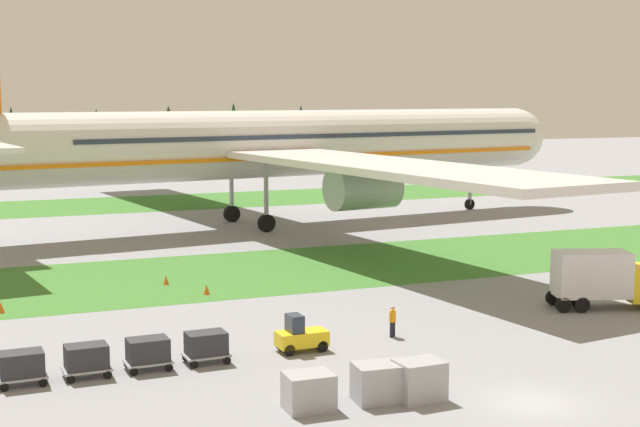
# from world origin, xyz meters

# --- Properties ---
(ground_plane) EXTENTS (400.00, 400.00, 0.00)m
(ground_plane) POSITION_xyz_m (0.00, 0.00, 0.00)
(ground_plane) COLOR gray
(grass_strip_near) EXTENTS (320.00, 17.31, 0.01)m
(grass_strip_near) POSITION_xyz_m (0.00, 32.64, 0.00)
(grass_strip_near) COLOR #3D752D
(grass_strip_near) RESTS_ON ground
(grass_strip_far) EXTENTS (320.00, 17.31, 0.01)m
(grass_strip_far) POSITION_xyz_m (0.00, 79.26, 0.00)
(grass_strip_far) COLOR #3D752D
(grass_strip_far) RESTS_ON ground
(airliner) EXTENTS (71.92, 88.61, 23.11)m
(airliner) POSITION_xyz_m (7.15, 55.62, 8.28)
(airliner) COLOR silver
(airliner) RESTS_ON ground
(baggage_tug) EXTENTS (2.63, 1.36, 1.97)m
(baggage_tug) POSITION_xyz_m (-6.41, 11.17, 0.81)
(baggage_tug) COLOR yellow
(baggage_tug) RESTS_ON ground
(cargo_dolly_lead) EXTENTS (2.23, 1.55, 1.55)m
(cargo_dolly_lead) POSITION_xyz_m (-11.44, 11.07, 0.92)
(cargo_dolly_lead) COLOR #A3A3A8
(cargo_dolly_lead) RESTS_ON ground
(cargo_dolly_second) EXTENTS (2.23, 1.55, 1.55)m
(cargo_dolly_second) POSITION_xyz_m (-14.34, 11.00, 0.92)
(cargo_dolly_second) COLOR #A3A3A8
(cargo_dolly_second) RESTS_ON ground
(cargo_dolly_third) EXTENTS (2.23, 1.55, 1.55)m
(cargo_dolly_third) POSITION_xyz_m (-17.23, 10.94, 0.92)
(cargo_dolly_third) COLOR #A3A3A8
(cargo_dolly_third) RESTS_ON ground
(cargo_dolly_fourth) EXTENTS (2.23, 1.55, 1.55)m
(cargo_dolly_fourth) POSITION_xyz_m (-20.13, 10.88, 0.92)
(cargo_dolly_fourth) COLOR #A3A3A8
(cargo_dolly_fourth) RESTS_ON ground
(catering_truck) EXTENTS (7.32, 4.44, 3.58)m
(catering_truck) POSITION_xyz_m (14.56, 13.01, 1.95)
(catering_truck) COLOR yellow
(catering_truck) RESTS_ON ground
(ground_crew_marshaller) EXTENTS (0.49, 0.36, 1.74)m
(ground_crew_marshaller) POSITION_xyz_m (-0.73, 11.92, 0.95)
(ground_crew_marshaller) COLOR black
(ground_crew_marshaller) RESTS_ON ground
(uld_container_0) EXTENTS (2.05, 1.66, 1.57)m
(uld_container_0) POSITION_xyz_m (-9.24, 2.86, 0.78)
(uld_container_0) COLOR #A3A3A8
(uld_container_0) RESTS_ON ground
(uld_container_1) EXTENTS (2.06, 1.68, 1.74)m
(uld_container_1) POSITION_xyz_m (-4.34, 2.21, 0.87)
(uld_container_1) COLOR #A3A3A8
(uld_container_1) RESTS_ON ground
(uld_container_2) EXTENTS (2.14, 1.78, 1.65)m
(uld_container_2) POSITION_xyz_m (-6.11, 2.72, 0.83)
(uld_container_2) COLOR #A3A3A8
(uld_container_2) RESTS_ON ground
(taxiway_marker_0) EXTENTS (0.44, 0.44, 0.66)m
(taxiway_marker_0) POSITION_xyz_m (-9.08, 30.41, 0.33)
(taxiway_marker_0) COLOR orange
(taxiway_marker_0) RESTS_ON ground
(taxiway_marker_1) EXTENTS (0.44, 0.44, 0.69)m
(taxiway_marker_1) POSITION_xyz_m (-7.28, 26.27, 0.34)
(taxiway_marker_1) COLOR orange
(taxiway_marker_1) RESTS_ON ground
(taxiway_marker_2) EXTENTS (0.44, 0.44, 0.68)m
(taxiway_marker_2) POSITION_xyz_m (-20.24, 25.95, 0.34)
(taxiway_marker_2) COLOR orange
(taxiway_marker_2) RESTS_ON ground
(distant_tree_line) EXTENTS (154.43, 9.80, 12.60)m
(distant_tree_line) POSITION_xyz_m (-2.61, 120.50, 7.14)
(distant_tree_line) COLOR #4C3823
(distant_tree_line) RESTS_ON ground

